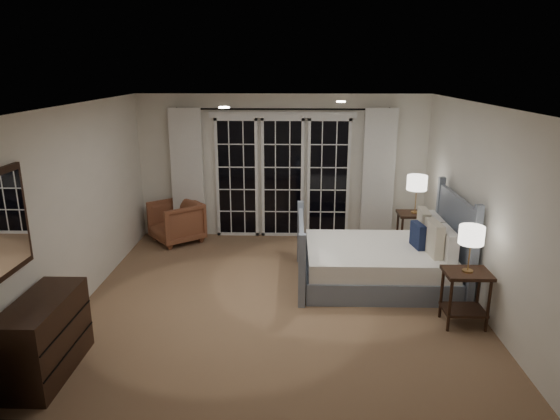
{
  "coord_description": "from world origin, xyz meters",
  "views": [
    {
      "loc": [
        0.17,
        -6.07,
        2.92
      ],
      "look_at": [
        0.01,
        0.46,
        1.05
      ],
      "focal_mm": 32.0,
      "sensor_mm": 36.0,
      "label": 1
    }
  ],
  "objects_px": {
    "nightstand_left": "(465,290)",
    "lamp_left": "(471,236)",
    "dresser": "(45,337)",
    "bed": "(381,261)",
    "nightstand_right": "(414,227)",
    "armchair": "(176,222)",
    "lamp_right": "(417,183)"
  },
  "relations": [
    {
      "from": "bed",
      "to": "nightstand_right",
      "type": "bearing_deg",
      "value": 58.61
    },
    {
      "from": "bed",
      "to": "lamp_left",
      "type": "relative_size",
      "value": 3.97
    },
    {
      "from": "lamp_left",
      "to": "dresser",
      "type": "bearing_deg",
      "value": -166.24
    },
    {
      "from": "nightstand_right",
      "to": "armchair",
      "type": "distance_m",
      "value": 3.99
    },
    {
      "from": "bed",
      "to": "armchair",
      "type": "bearing_deg",
      "value": 153.22
    },
    {
      "from": "bed",
      "to": "nightstand_left",
      "type": "relative_size",
      "value": 3.23
    },
    {
      "from": "nightstand_left",
      "to": "lamp_left",
      "type": "xyz_separation_m",
      "value": [
        0.0,
        -0.0,
        0.66
      ]
    },
    {
      "from": "dresser",
      "to": "lamp_left",
      "type": "bearing_deg",
      "value": 13.76
    },
    {
      "from": "nightstand_left",
      "to": "lamp_left",
      "type": "height_order",
      "value": "lamp_left"
    },
    {
      "from": "bed",
      "to": "armchair",
      "type": "relative_size",
      "value": 2.77
    },
    {
      "from": "bed",
      "to": "lamp_left",
      "type": "bearing_deg",
      "value": -56.89
    },
    {
      "from": "lamp_left",
      "to": "dresser",
      "type": "xyz_separation_m",
      "value": [
        -4.42,
        -1.08,
        -0.71
      ]
    },
    {
      "from": "nightstand_left",
      "to": "nightstand_right",
      "type": "relative_size",
      "value": 0.98
    },
    {
      "from": "lamp_right",
      "to": "dresser",
      "type": "relative_size",
      "value": 0.55
    },
    {
      "from": "nightstand_left",
      "to": "dresser",
      "type": "distance_m",
      "value": 4.55
    },
    {
      "from": "lamp_left",
      "to": "armchair",
      "type": "height_order",
      "value": "lamp_left"
    },
    {
      "from": "bed",
      "to": "nightstand_left",
      "type": "distance_m",
      "value": 1.41
    },
    {
      "from": "dresser",
      "to": "lamp_right",
      "type": "bearing_deg",
      "value": 38.2
    },
    {
      "from": "lamp_right",
      "to": "armchair",
      "type": "relative_size",
      "value": 0.78
    },
    {
      "from": "nightstand_left",
      "to": "dresser",
      "type": "height_order",
      "value": "dresser"
    },
    {
      "from": "bed",
      "to": "dresser",
      "type": "xyz_separation_m",
      "value": [
        -3.65,
        -2.26,
        0.07
      ]
    },
    {
      "from": "bed",
      "to": "dresser",
      "type": "distance_m",
      "value": 4.29
    },
    {
      "from": "bed",
      "to": "lamp_left",
      "type": "distance_m",
      "value": 1.61
    },
    {
      "from": "nightstand_left",
      "to": "nightstand_right",
      "type": "xyz_separation_m",
      "value": [
        -0.05,
        2.35,
        0.01
      ]
    },
    {
      "from": "nightstand_left",
      "to": "dresser",
      "type": "xyz_separation_m",
      "value": [
        -4.42,
        -1.08,
        -0.05
      ]
    },
    {
      "from": "lamp_left",
      "to": "armchair",
      "type": "distance_m",
      "value": 4.96
    },
    {
      "from": "nightstand_left",
      "to": "lamp_right",
      "type": "relative_size",
      "value": 1.1
    },
    {
      "from": "nightstand_left",
      "to": "dresser",
      "type": "relative_size",
      "value": 0.6
    },
    {
      "from": "nightstand_right",
      "to": "dresser",
      "type": "height_order",
      "value": "dresser"
    },
    {
      "from": "nightstand_left",
      "to": "lamp_right",
      "type": "height_order",
      "value": "lamp_right"
    },
    {
      "from": "nightstand_right",
      "to": "dresser",
      "type": "distance_m",
      "value": 5.55
    },
    {
      "from": "nightstand_left",
      "to": "armchair",
      "type": "bearing_deg",
      "value": 144.94
    }
  ]
}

